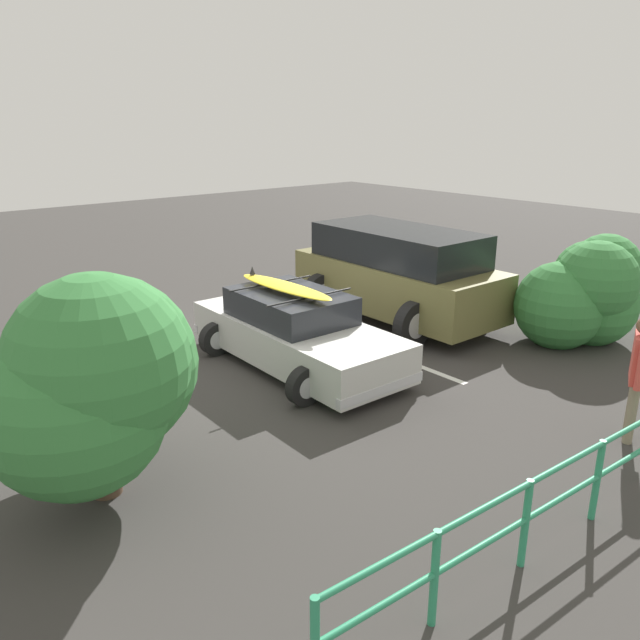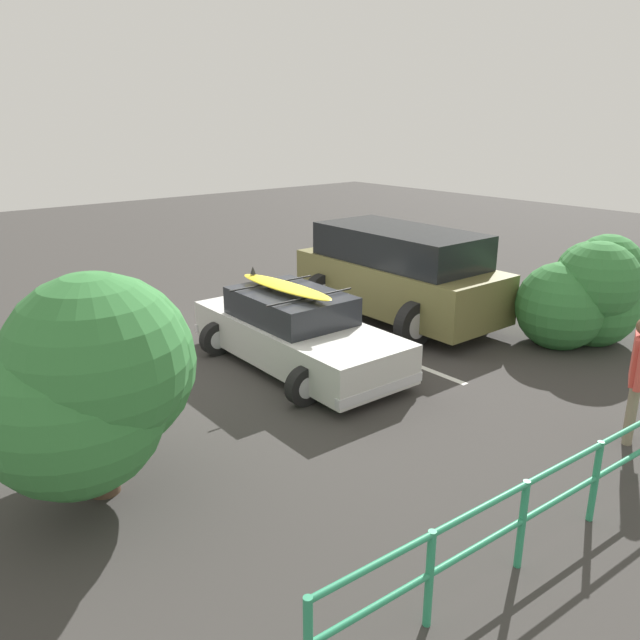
# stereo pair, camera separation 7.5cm
# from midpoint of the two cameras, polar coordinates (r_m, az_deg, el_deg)

# --- Properties ---
(ground_plane) EXTENTS (44.00, 44.00, 0.02)m
(ground_plane) POSITION_cam_midpoint_polar(r_m,az_deg,el_deg) (10.81, -3.38, -3.57)
(ground_plane) COLOR #383533
(ground_plane) RESTS_ON ground
(parking_stripe) EXTENTS (0.12, 4.63, 0.00)m
(parking_stripe) POSITION_cam_midpoint_polar(r_m,az_deg,el_deg) (11.46, 3.78, -2.25)
(parking_stripe) COLOR silver
(parking_stripe) RESTS_ON ground
(sedan_car) EXTENTS (2.27, 4.18, 1.52)m
(sedan_car) POSITION_cam_midpoint_polar(r_m,az_deg,el_deg) (10.33, -2.50, -1.05)
(sedan_car) COLOR silver
(sedan_car) RESTS_ON ground
(suv_car) EXTENTS (2.74, 4.60, 1.88)m
(suv_car) POSITION_cam_midpoint_polar(r_m,az_deg,el_deg) (12.68, 6.83, 4.27)
(suv_car) COLOR brown
(suv_car) RESTS_ON ground
(person_bystander) EXTENTS (0.60, 0.37, 1.66)m
(person_bystander) POSITION_cam_midpoint_polar(r_m,az_deg,el_deg) (8.74, 26.91, -3.91)
(person_bystander) COLOR gray
(person_bystander) RESTS_ON ground
(railing_fence) EXTENTS (7.18, 0.51, 0.91)m
(railing_fence) POSITION_cam_midpoint_polar(r_m,az_deg,el_deg) (7.05, 23.86, -12.30)
(railing_fence) COLOR #2D9366
(railing_fence) RESTS_ON ground
(bush_near_left) EXTENTS (2.36, 2.47, 2.56)m
(bush_near_left) POSITION_cam_midpoint_polar(r_m,az_deg,el_deg) (6.87, -20.17, -5.26)
(bush_near_left) COLOR #4C3828
(bush_near_left) RESTS_ON ground
(bush_near_right) EXTENTS (2.58, 1.95, 2.01)m
(bush_near_right) POSITION_cam_midpoint_polar(r_m,az_deg,el_deg) (12.41, 22.95, 2.35)
(bush_near_right) COLOR #4C3828
(bush_near_right) RESTS_ON ground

